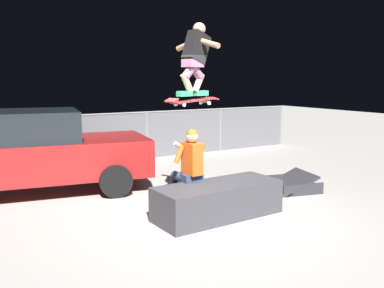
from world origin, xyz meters
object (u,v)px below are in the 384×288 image
skater_airborne (195,56)px  ledge_box_main (218,200)px  person_sitting_on_ledge (188,165)px  kicker_ramp (287,187)px  parked_car (32,152)px  skateboard (193,101)px

skater_airborne → ledge_box_main: bearing=-66.1°
person_sitting_on_ledge → skater_airborne: skater_airborne is taller
skater_airborne → kicker_ramp: skater_airborne is taller
ledge_box_main → parked_car: 3.72m
person_sitting_on_ledge → skater_airborne: 1.72m
ledge_box_main → skater_airborne: size_ratio=1.81×
ledge_box_main → kicker_ramp: (2.04, 0.61, -0.19)m
parked_car → person_sitting_on_ledge: bearing=-52.1°
ledge_box_main → kicker_ramp: 2.13m
kicker_ramp → parked_car: size_ratio=0.25×
ledge_box_main → kicker_ramp: bearing=16.8°
parked_car → skateboard: bearing=-52.0°
kicker_ramp → parked_car: parked_car is taller
person_sitting_on_ledge → skater_airborne: size_ratio=1.22×
ledge_box_main → parked_car: (-2.23, 2.94, 0.52)m
ledge_box_main → parked_car: size_ratio=0.46×
parked_car → skater_airborne: bearing=-51.1°
person_sitting_on_ledge → kicker_ramp: person_sitting_on_ledge is taller
person_sitting_on_ledge → kicker_ramp: (2.32, 0.17, -0.70)m
kicker_ramp → parked_car: 4.91m
person_sitting_on_ledge → skater_airborne: bearing=-21.1°
skateboard → parked_car: (-1.99, 2.55, -1.01)m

